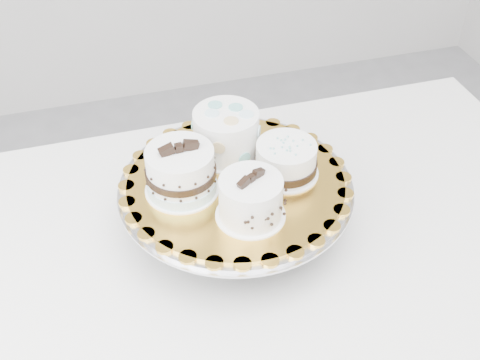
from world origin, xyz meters
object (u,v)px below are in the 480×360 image
object	(u,v)px
cake_swirl	(251,200)
cake_banded	(181,173)
cake_ribbon	(286,160)
table	(268,277)
cake_board	(236,182)
cake_dots	(226,133)
cake_stand	(236,198)

from	to	relation	value
cake_swirl	cake_banded	bearing A→B (deg)	105.60
cake_swirl	cake_ribbon	distance (m)	0.12
table	cake_banded	size ratio (longest dim) A/B	10.04
cake_swirl	cake_ribbon	bearing A→B (deg)	14.01
cake_board	cake_banded	world-z (taller)	cake_banded
cake_banded	cake_ribbon	xyz separation A→B (m)	(0.17, -0.01, -0.01)
table	cake_banded	xyz separation A→B (m)	(-0.13, 0.06, 0.22)
table	cake_ribbon	distance (m)	0.23
cake_board	cake_dots	size ratio (longest dim) A/B	2.68
cake_board	cake_dots	bearing A→B (deg)	85.98
cake_ribbon	table	bearing A→B (deg)	-113.12
cake_swirl	table	bearing A→B (deg)	2.68
cake_stand	cake_swirl	bearing A→B (deg)	-90.56
table	cake_banded	distance (m)	0.27
cake_banded	cake_dots	xyz separation A→B (m)	(0.09, 0.07, 0.01)
table	cake_stand	distance (m)	0.17
cake_stand	cake_board	distance (m)	0.04
cake_board	cake_banded	distance (m)	0.10
cake_stand	cake_ribbon	xyz separation A→B (m)	(0.08, -0.00, 0.06)
cake_banded	table	bearing A→B (deg)	-29.09
cake_stand	cake_swirl	size ratio (longest dim) A/B	2.97
cake_dots	table	bearing A→B (deg)	-68.29
cake_dots	cake_ribbon	distance (m)	0.11
table	cake_dots	size ratio (longest dim) A/B	8.99
table	cake_banded	bearing A→B (deg)	155.44
cake_board	cake_dots	xyz separation A→B (m)	(0.01, 0.08, 0.04)
cake_banded	cake_dots	size ratio (longest dim) A/B	0.90
cake_board	cake_ribbon	xyz separation A→B (m)	(0.08, -0.00, 0.03)
cake_swirl	cake_ribbon	world-z (taller)	cake_swirl
cake_board	cake_dots	distance (m)	0.09
cake_swirl	cake_dots	bearing A→B (deg)	58.35
cake_dots	cake_board	bearing A→B (deg)	-88.09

